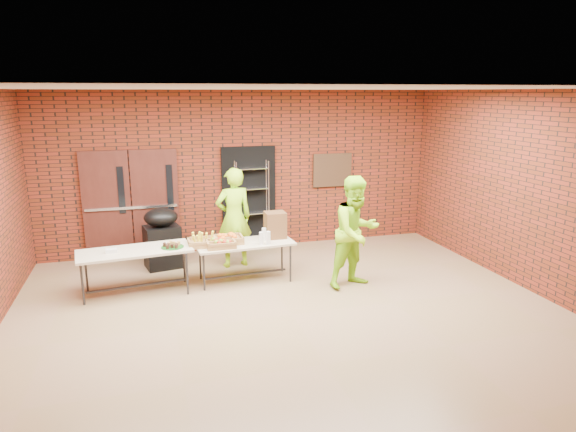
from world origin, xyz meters
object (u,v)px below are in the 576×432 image
object	(u,v)px
table_left	(135,254)
table_right	(245,246)
coffee_dispenser	(275,225)
covered_grill	(162,238)
volunteer_woman	(234,218)
wire_rack	(252,206)
volunteer_man	(356,232)

from	to	relation	value
table_left	table_right	xyz separation A→B (m)	(1.79, 0.08, -0.04)
coffee_dispenser	covered_grill	xyz separation A→B (m)	(-1.90, 0.94, -0.35)
coffee_dispenser	volunteer_woman	distance (m)	0.90
table_left	covered_grill	bearing A→B (deg)	61.57
table_left	wire_rack	bearing A→B (deg)	31.84
volunteer_woman	table_left	bearing A→B (deg)	18.89
table_left	table_right	size ratio (longest dim) A/B	1.08
covered_grill	volunteer_woman	distance (m)	1.36
wire_rack	table_left	size ratio (longest dim) A/B	1.00
table_left	volunteer_woman	bearing A→B (deg)	20.20
coffee_dispenser	covered_grill	world-z (taller)	coffee_dispenser
volunteer_man	covered_grill	bearing A→B (deg)	131.83
covered_grill	volunteer_man	world-z (taller)	volunteer_man
wire_rack	covered_grill	xyz separation A→B (m)	(-1.83, -0.66, -0.35)
wire_rack	volunteer_man	world-z (taller)	volunteer_man
table_left	volunteer_woman	world-z (taller)	volunteer_woman
table_right	covered_grill	xyz separation A→B (m)	(-1.32, 1.09, -0.06)
coffee_dispenser	covered_grill	distance (m)	2.14
coffee_dispenser	volunteer_woman	xyz separation A→B (m)	(-0.61, 0.66, 0.02)
volunteer_man	table_right	bearing A→B (deg)	139.69
table_right	covered_grill	world-z (taller)	covered_grill
table_left	coffee_dispenser	size ratio (longest dim) A/B	3.99
wire_rack	coffee_dispenser	xyz separation A→B (m)	(0.07, -1.59, -0.01)
table_left	coffee_dispenser	bearing A→B (deg)	-1.13
table_right	volunteer_woman	size ratio (longest dim) A/B	0.92
volunteer_woman	covered_grill	bearing A→B (deg)	-20.22
wire_rack	table_right	distance (m)	1.84
table_right	volunteer_woman	world-z (taller)	volunteer_woman
wire_rack	volunteer_woman	size ratio (longest dim) A/B	0.99
volunteer_man	table_left	bearing A→B (deg)	152.19
table_right	coffee_dispenser	xyz separation A→B (m)	(0.58, 0.15, 0.29)
table_left	volunteer_man	size ratio (longest dim) A/B	0.99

